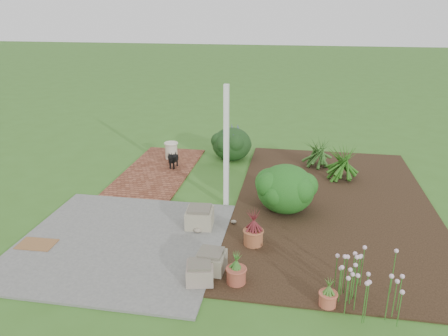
% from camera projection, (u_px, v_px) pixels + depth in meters
% --- Properties ---
extents(ground, '(80.00, 80.00, 0.00)m').
position_uv_depth(ground, '(211.00, 206.00, 9.03)').
color(ground, '#386820').
rests_on(ground, ground).
extents(concrete_patio, '(3.50, 3.50, 0.04)m').
position_uv_depth(concrete_patio, '(121.00, 242.00, 7.61)').
color(concrete_patio, '#5C5C5A').
rests_on(concrete_patio, ground).
extents(brick_path, '(1.60, 3.50, 0.04)m').
position_uv_depth(brick_path, '(159.00, 170.00, 10.91)').
color(brick_path, brown).
rests_on(brick_path, ground).
extents(garden_bed, '(4.00, 7.00, 0.03)m').
position_uv_depth(garden_bed, '(334.00, 204.00, 9.08)').
color(garden_bed, black).
rests_on(garden_bed, ground).
extents(veranda_post, '(0.10, 0.10, 2.50)m').
position_uv_depth(veranda_post, '(226.00, 147.00, 8.63)').
color(veranda_post, white).
rests_on(veranda_post, ground).
extents(stone_trough_near, '(0.47, 0.47, 0.26)m').
position_uv_depth(stone_trough_near, '(200.00, 273.00, 6.45)').
color(stone_trough_near, gray).
rests_on(stone_trough_near, concrete_patio).
extents(stone_trough_mid, '(0.45, 0.45, 0.28)m').
position_uv_depth(stone_trough_mid, '(211.00, 262.00, 6.72)').
color(stone_trough_mid, '#747058').
rests_on(stone_trough_mid, concrete_patio).
extents(stone_trough_far, '(0.52, 0.52, 0.32)m').
position_uv_depth(stone_trough_far, '(200.00, 218.00, 8.06)').
color(stone_trough_far, gray).
rests_on(stone_trough_far, concrete_patio).
extents(coir_doormat, '(0.63, 0.42, 0.02)m').
position_uv_depth(coir_doormat, '(37.00, 244.00, 7.48)').
color(coir_doormat, olive).
rests_on(coir_doormat, concrete_patio).
extents(black_dog, '(0.17, 0.48, 0.41)m').
position_uv_depth(black_dog, '(173.00, 159.00, 10.93)').
color(black_dog, black).
rests_on(black_dog, brick_path).
extents(cream_ceramic_urn, '(0.33, 0.33, 0.43)m').
position_uv_depth(cream_ceramic_urn, '(171.00, 151.00, 11.64)').
color(cream_ceramic_urn, beige).
rests_on(cream_ceramic_urn, brick_path).
extents(evergreen_shrub, '(1.43, 1.43, 0.97)m').
position_uv_depth(evergreen_shrub, '(286.00, 188.00, 8.61)').
color(evergreen_shrub, '#0D3812').
rests_on(evergreen_shrub, garden_bed).
extents(agapanthus_clump_back, '(1.32, 1.32, 0.96)m').
position_uv_depth(agapanthus_clump_back, '(342.00, 160.00, 10.18)').
color(agapanthus_clump_back, '#12410B').
rests_on(agapanthus_clump_back, garden_bed).
extents(agapanthus_clump_front, '(1.17, 1.17, 0.85)m').
position_uv_depth(agapanthus_clump_front, '(318.00, 150.00, 11.04)').
color(agapanthus_clump_front, '#133D19').
rests_on(agapanthus_clump_front, garden_bed).
extents(pink_flower_patch, '(1.19, 1.19, 0.70)m').
position_uv_depth(pink_flower_patch, '(364.00, 279.00, 5.95)').
color(pink_flower_patch, '#113D0F').
rests_on(pink_flower_patch, garden_bed).
extents(terracotta_pot_bronze, '(0.41, 0.41, 0.27)m').
position_uv_depth(terracotta_pot_bronze, '(253.00, 237.00, 7.47)').
color(terracotta_pot_bronze, '#995633').
rests_on(terracotta_pot_bronze, garden_bed).
extents(terracotta_pot_small_left, '(0.31, 0.31, 0.20)m').
position_uv_depth(terracotta_pot_small_left, '(328.00, 299.00, 5.95)').
color(terracotta_pot_small_left, '#B4533D').
rests_on(terracotta_pot_small_left, garden_bed).
extents(terracotta_pot_small_right, '(0.36, 0.36, 0.24)m').
position_uv_depth(terracotta_pot_small_right, '(236.00, 275.00, 6.43)').
color(terracotta_pot_small_right, brown).
rests_on(terracotta_pot_small_right, garden_bed).
extents(purple_flowering_bush, '(1.34, 1.34, 0.88)m').
position_uv_depth(purple_flowering_bush, '(232.00, 143.00, 11.64)').
color(purple_flowering_bush, black).
rests_on(purple_flowering_bush, ground).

